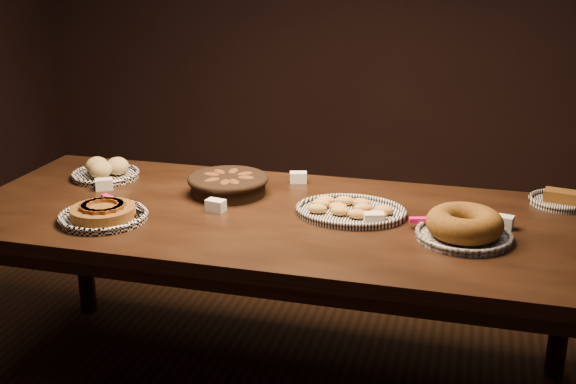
% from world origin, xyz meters
% --- Properties ---
extents(buffet_table, '(2.40, 1.00, 0.75)m').
position_xyz_m(buffet_table, '(0.00, 0.00, 0.68)').
color(buffet_table, black).
rests_on(buffet_table, ground).
extents(apple_tart_plate, '(0.32, 0.34, 0.06)m').
position_xyz_m(apple_tart_plate, '(-0.60, -0.23, 0.77)').
color(apple_tart_plate, white).
rests_on(apple_tart_plate, buffet_table).
extents(madeleine_platter, '(0.41, 0.33, 0.05)m').
position_xyz_m(madeleine_platter, '(0.26, 0.06, 0.77)').
color(madeleine_platter, black).
rests_on(madeleine_platter, buffet_table).
extents(bundt_cake_plate, '(0.36, 0.33, 0.10)m').
position_xyz_m(bundt_cake_plate, '(0.67, -0.07, 0.79)').
color(bundt_cake_plate, black).
rests_on(bundt_cake_plate, buffet_table).
extents(croissant_basket, '(0.32, 0.32, 0.08)m').
position_xyz_m(croissant_basket, '(-0.26, 0.16, 0.80)').
color(croissant_basket, black).
rests_on(croissant_basket, buffet_table).
extents(bread_roll_plate, '(0.29, 0.29, 0.09)m').
position_xyz_m(bread_roll_plate, '(-0.84, 0.22, 0.78)').
color(bread_roll_plate, white).
rests_on(bread_roll_plate, buffet_table).
extents(loaf_plate, '(0.24, 0.24, 0.06)m').
position_xyz_m(loaf_plate, '(1.02, 0.38, 0.77)').
color(loaf_plate, black).
rests_on(loaf_plate, buffet_table).
extents(tent_cards, '(1.65, 0.48, 0.04)m').
position_xyz_m(tent_cards, '(0.03, 0.09, 0.77)').
color(tent_cards, white).
rests_on(tent_cards, buffet_table).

